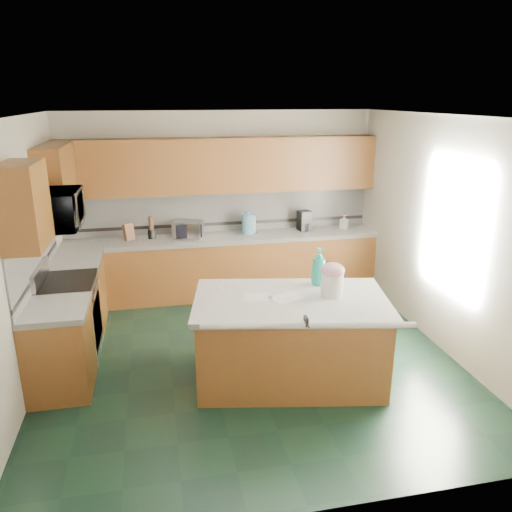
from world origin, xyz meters
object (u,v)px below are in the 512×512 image
object	(u,v)px
soap_bottle_island	(319,267)
coffee_maker	(305,221)
island_base	(290,342)
toaster_oven	(188,229)
island_top	(291,301)
knife_block	(129,232)
treat_jar	(332,285)

from	to	relation	value
soap_bottle_island	coffee_maker	xyz separation A→B (m)	(0.53, 2.26, -0.06)
soap_bottle_island	island_base	bearing A→B (deg)	-159.10
toaster_oven	coffee_maker	world-z (taller)	coffee_maker
coffee_maker	island_top	bearing A→B (deg)	-118.09
knife_block	coffee_maker	size ratio (longest dim) A/B	0.77
soap_bottle_island	knife_block	world-z (taller)	soap_bottle_island
island_base	island_top	distance (m)	0.46
island_base	island_top	size ratio (longest dim) A/B	0.95
island_top	soap_bottle_island	size ratio (longest dim) A/B	4.78
island_base	coffee_maker	world-z (taller)	coffee_maker
toaster_oven	island_top	bearing A→B (deg)	-50.88
island_top	soap_bottle_island	distance (m)	0.57
treat_jar	island_base	bearing A→B (deg)	-169.56
knife_block	soap_bottle_island	bearing A→B (deg)	-69.39
knife_block	toaster_oven	bearing A→B (deg)	-22.62
toaster_oven	knife_block	bearing A→B (deg)	-159.29
treat_jar	toaster_oven	world-z (taller)	treat_jar
soap_bottle_island	treat_jar	bearing A→B (deg)	-102.81
knife_block	island_top	bearing A→B (deg)	-79.06
island_base	toaster_oven	bearing A→B (deg)	118.95
island_base	treat_jar	xyz separation A→B (m)	(0.43, -0.00, 0.61)
island_top	coffee_maker	bearing A→B (deg)	80.81
coffee_maker	island_base	bearing A→B (deg)	-118.09
treat_jar	knife_block	xyz separation A→B (m)	(-2.13, 2.56, -0.00)
toaster_oven	soap_bottle_island	bearing A→B (deg)	-40.00
treat_jar	coffee_maker	world-z (taller)	coffee_maker
island_top	toaster_oven	size ratio (longest dim) A/B	4.84
island_top	treat_jar	bearing A→B (deg)	9.98
knife_block	toaster_oven	xyz separation A→B (m)	(0.84, 0.00, 0.00)
island_base	island_top	bearing A→B (deg)	0.00
coffee_maker	toaster_oven	bearing A→B (deg)	172.60
knife_block	coffee_maker	xyz separation A→B (m)	(2.62, 0.03, 0.03)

